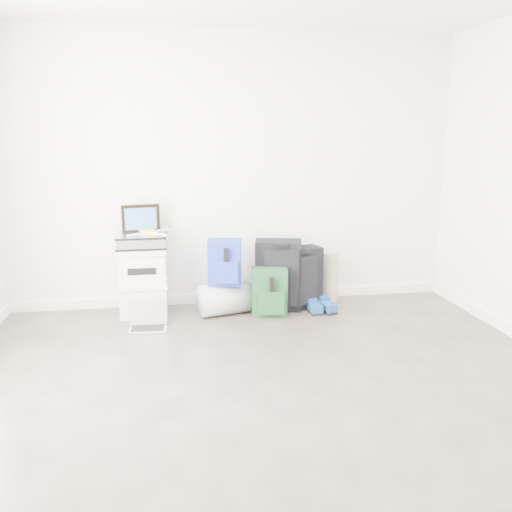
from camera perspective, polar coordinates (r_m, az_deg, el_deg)
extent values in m
plane|color=#332B25|center=(3.45, 3.26, -17.16)|extent=(5.00, 5.00, 0.00)
cube|color=white|center=(5.47, -2.39, 8.88)|extent=(4.50, 0.02, 2.70)
cube|color=white|center=(5.70, -2.25, -4.29)|extent=(4.50, 0.02, 0.10)
cube|color=silver|center=(5.38, -11.69, -4.55)|extent=(0.44, 0.36, 0.29)
cube|color=silver|center=(5.34, -11.77, -2.86)|extent=(0.47, 0.38, 0.04)
cube|color=silver|center=(5.30, -11.85, -1.14)|extent=(0.44, 0.36, 0.29)
cube|color=silver|center=(5.26, -11.93, 0.60)|extent=(0.47, 0.38, 0.04)
cube|color=#B2B2B7|center=(5.24, -11.97, 1.54)|extent=(0.46, 0.34, 0.13)
cube|color=black|center=(5.31, -12.03, 3.88)|extent=(0.36, 0.07, 0.27)
cube|color=#2A5CA8|center=(5.29, -12.04, 3.85)|extent=(0.30, 0.05, 0.21)
cube|color=gold|center=(5.20, -11.15, 2.49)|extent=(0.10, 0.10, 0.05)
cube|color=white|center=(5.28, -10.07, 2.68)|extent=(0.21, 0.18, 0.02)
cube|color=white|center=(5.30, -12.01, 2.64)|extent=(0.18, 0.21, 0.02)
cube|color=white|center=(5.13, -12.26, 2.28)|extent=(0.21, 0.18, 0.02)
cube|color=white|center=(5.11, -10.25, 2.33)|extent=(0.18, 0.21, 0.02)
cylinder|color=gray|center=(5.28, -3.29, -4.52)|extent=(0.56, 0.41, 0.31)
cube|color=#172495|center=(5.16, -3.32, -0.63)|extent=(0.34, 0.24, 0.44)
cube|color=#172495|center=(5.08, -3.18, -1.71)|extent=(0.24, 0.10, 0.21)
cube|color=black|center=(5.39, 2.34, -1.99)|extent=(0.49, 0.35, 0.70)
cube|color=black|center=(5.25, 2.67, -2.39)|extent=(0.34, 0.10, 0.56)
cube|color=black|center=(5.18, 2.69, 1.11)|extent=(0.14, 0.06, 0.03)
cube|color=#153B19|center=(5.23, 1.41, -3.73)|extent=(0.36, 0.24, 0.47)
cube|color=#153B19|center=(5.15, 1.64, -4.93)|extent=(0.25, 0.10, 0.22)
cube|color=black|center=(5.45, 4.70, -2.28)|extent=(0.44, 0.32, 0.62)
cube|color=black|center=(5.32, 5.04, -2.64)|extent=(0.29, 0.11, 0.50)
cube|color=black|center=(5.26, 5.08, 0.40)|extent=(0.14, 0.06, 0.03)
cube|color=black|center=(5.40, 6.08, -5.72)|extent=(0.13, 0.29, 0.03)
cube|color=#1C55A9|center=(5.39, 6.09, -5.24)|extent=(0.12, 0.28, 0.07)
cube|color=black|center=(5.44, 7.37, -5.64)|extent=(0.17, 0.30, 0.03)
cube|color=#1C55A9|center=(5.42, 7.38, -5.16)|extent=(0.17, 0.29, 0.07)
cylinder|color=tan|center=(5.72, 7.75, -2.15)|extent=(0.17, 0.17, 0.52)
cube|color=#B4B4B9|center=(4.99, -11.31, -7.55)|extent=(0.35, 0.25, 0.02)
cube|color=black|center=(4.99, -11.32, -7.46)|extent=(0.30, 0.17, 0.00)
cube|color=black|center=(5.06, -11.27, -5.83)|extent=(0.33, 0.03, 0.22)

